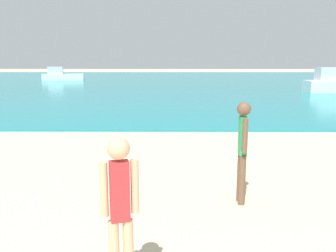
# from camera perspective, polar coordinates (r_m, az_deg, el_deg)

# --- Properties ---
(water) EXTENTS (160.00, 60.00, 0.06)m
(water) POSITION_cam_1_polar(r_m,az_deg,el_deg) (41.43, 0.63, 7.53)
(water) COLOR teal
(water) RESTS_ON ground
(person_standing) EXTENTS (0.37, 0.22, 1.66)m
(person_standing) POSITION_cam_1_polar(r_m,az_deg,el_deg) (3.50, -7.93, -13.32)
(person_standing) COLOR #DDAD84
(person_standing) RESTS_ON ground
(person_distant) EXTENTS (0.23, 0.40, 1.72)m
(person_distant) POSITION_cam_1_polar(r_m,az_deg,el_deg) (5.80, 12.22, -3.36)
(person_distant) COLOR brown
(person_distant) RESTS_ON ground
(boat_far) EXTENTS (4.91, 2.39, 1.60)m
(boat_far) POSITION_cam_1_polar(r_m,az_deg,el_deg) (43.13, -17.20, 7.96)
(boat_far) COLOR white
(boat_far) RESTS_ON water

